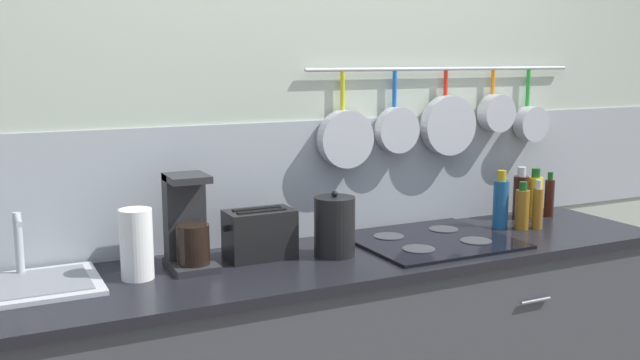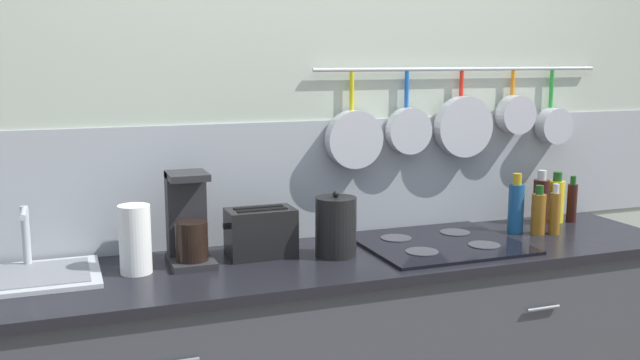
% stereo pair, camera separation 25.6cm
% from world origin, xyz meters
% --- Properties ---
extents(wall_back, '(7.20, 0.15, 2.60)m').
position_xyz_m(wall_back, '(0.01, 0.34, 1.27)').
color(wall_back, '#B2BCA8').
rests_on(wall_back, ground_plane).
extents(countertop, '(2.74, 0.61, 0.03)m').
position_xyz_m(countertop, '(0.00, 0.00, 0.86)').
color(countertop, black).
rests_on(countertop, cabinet_base).
extents(sink_basin, '(0.47, 0.36, 0.22)m').
position_xyz_m(sink_basin, '(-1.10, 0.11, 0.90)').
color(sink_basin, '#B7BABF').
rests_on(sink_basin, countertop).
extents(paper_towel_roll, '(0.11, 0.11, 0.24)m').
position_xyz_m(paper_towel_roll, '(-0.75, 0.06, 1.00)').
color(paper_towel_roll, white).
rests_on(paper_towel_roll, countertop).
extents(coffee_maker, '(0.15, 0.21, 0.33)m').
position_xyz_m(coffee_maker, '(-0.55, 0.12, 1.02)').
color(coffee_maker, '#262628').
rests_on(coffee_maker, countertop).
extents(toaster, '(0.26, 0.15, 0.18)m').
position_xyz_m(toaster, '(-0.29, 0.11, 0.97)').
color(toaster, black).
rests_on(toaster, countertop).
extents(kettle, '(0.15, 0.15, 0.25)m').
position_xyz_m(kettle, '(-0.03, 0.02, 0.99)').
color(kettle, black).
rests_on(kettle, countertop).
extents(cooktop, '(0.60, 0.54, 0.01)m').
position_xyz_m(cooktop, '(0.41, 0.02, 0.89)').
color(cooktop, black).
rests_on(cooktop, countertop).
extents(bottle_hot_sauce, '(0.07, 0.07, 0.25)m').
position_xyz_m(bottle_hot_sauce, '(0.81, 0.08, 0.99)').
color(bottle_hot_sauce, navy).
rests_on(bottle_hot_sauce, countertop).
extents(bottle_sesame_oil, '(0.06, 0.06, 0.21)m').
position_xyz_m(bottle_sesame_oil, '(0.88, 0.03, 0.97)').
color(bottle_sesame_oil, '#8C5919').
rests_on(bottle_sesame_oil, countertop).
extents(bottle_cooking_wine, '(0.04, 0.04, 0.21)m').
position_xyz_m(bottle_cooking_wine, '(0.95, 0.01, 0.98)').
color(bottle_cooking_wine, '#8C5919').
rests_on(bottle_cooking_wine, countertop).
extents(bottle_vinegar, '(0.07, 0.07, 0.24)m').
position_xyz_m(bottle_vinegar, '(1.02, 0.19, 0.99)').
color(bottle_vinegar, '#33140F').
rests_on(bottle_vinegar, countertop).
extents(bottle_dish_soap, '(0.07, 0.07, 0.23)m').
position_xyz_m(bottle_dish_soap, '(1.10, 0.19, 0.98)').
color(bottle_dish_soap, yellow).
rests_on(bottle_dish_soap, countertop).
extents(bottle_olive_oil, '(0.04, 0.04, 0.21)m').
position_xyz_m(bottle_olive_oil, '(1.17, 0.16, 0.97)').
color(bottle_olive_oil, '#33140F').
rests_on(bottle_olive_oil, countertop).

